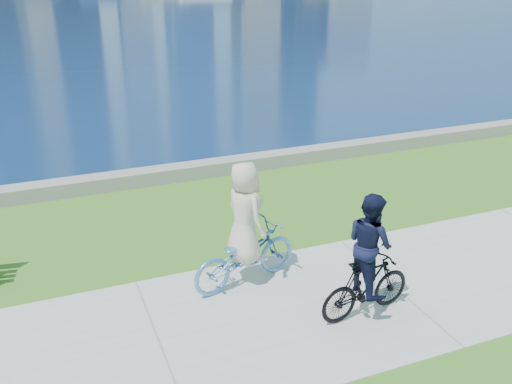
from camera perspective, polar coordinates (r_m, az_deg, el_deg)
ground at (r=8.63m, az=-9.66°, el=-14.66°), size 320.00×320.00×0.00m
concrete_path at (r=8.62m, az=-9.66°, el=-14.61°), size 80.00×3.50×0.02m
seawall at (r=13.97m, az=-15.43°, el=0.85°), size 90.00×0.50×0.35m
cyclist_woman at (r=9.44m, az=-1.12°, el=-4.84°), size 1.15×2.09×2.16m
cyclist_man at (r=8.77m, az=11.12°, el=-7.24°), size 0.68×1.66×2.02m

